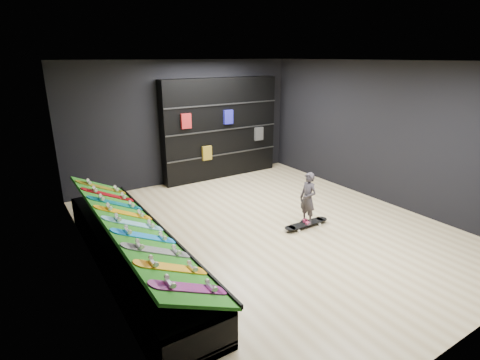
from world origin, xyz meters
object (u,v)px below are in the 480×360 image
floor_skateboard (306,225)px  child (307,208)px  display_rack (132,254)px  back_shelving (221,129)px

floor_skateboard → child: 0.34m
display_rack → child: bearing=-5.9°
display_rack → child: child is taller
back_shelving → child: back_shelving is taller
display_rack → floor_skateboard: size_ratio=4.59×
display_rack → floor_skateboard: 3.22m
back_shelving → child: size_ratio=5.41×
back_shelving → floor_skateboard: size_ratio=3.27×
display_rack → back_shelving: back_shelving is taller
floor_skateboard → child: child is taller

